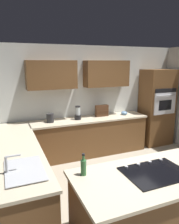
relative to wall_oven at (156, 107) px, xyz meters
The scene contains 16 objects.
ground_plane 2.72m from the wall_oven, 42.84° to the left, with size 14.00×14.00×0.00m, color #9E937F.
wall_back 1.99m from the wall_oven, ahead, with size 6.00×0.44×2.60m.
lower_cabinets_back 2.04m from the wall_oven, ahead, with size 2.80×0.60×0.86m, color brown.
countertop_back 1.95m from the wall_oven, ahead, with size 2.84×0.64×0.04m, color beige.
lower_cabinets_side 3.89m from the wall_oven, 17.62° to the left, with size 0.60×2.90×0.86m, color brown.
countertop_side 3.85m from the wall_oven, 17.62° to the left, with size 0.64×2.94×0.04m, color beige.
island_base 3.54m from the wall_oven, 50.75° to the left, with size 1.94×0.90×0.86m, color brown.
island_top 3.50m from the wall_oven, 50.75° to the left, with size 2.02×0.98×0.04m, color beige.
wall_oven is the anchor object (origin of this frame).
sink_unit 4.21m from the wall_oven, 29.17° to the left, with size 0.46×0.70×0.23m.
cooktop 3.49m from the wall_oven, 50.69° to the left, with size 0.76×0.56×0.03m.
blender 2.25m from the wall_oven, ahead, with size 0.15×0.15×0.32m.
mixing_bowl 1.00m from the wall_oven, ahead, with size 0.16×0.16×0.09m, color #668CB2.
spice_rack 1.60m from the wall_oven, ahead, with size 0.33×0.11×0.28m.
kettle 2.90m from the wall_oven, ahead, with size 0.16×0.16×0.20m, color #262628.
oil_bottle 3.88m from the wall_oven, 38.57° to the left, with size 0.07×0.07×0.27m.
Camera 1 is at (2.00, 2.88, 2.20)m, focal length 34.58 mm.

